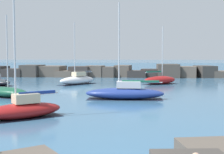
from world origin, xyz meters
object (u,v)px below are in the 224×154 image
at_px(sailboat_moored_7, 5,92).
at_px(sailboat_moored_8, 160,80).
at_px(sailboat_moored_6, 23,109).
at_px(sailboat_moored_0, 77,80).
at_px(sailboat_moored_4, 125,93).

bearing_deg(sailboat_moored_7, sailboat_moored_8, 42.96).
bearing_deg(sailboat_moored_6, sailboat_moored_8, 67.25).
distance_m(sailboat_moored_7, sailboat_moored_8, 23.05).
height_order(sailboat_moored_6, sailboat_moored_7, sailboat_moored_6).
bearing_deg(sailboat_moored_8, sailboat_moored_0, -173.84).
xyz_separation_m(sailboat_moored_0, sailboat_moored_6, (1.19, -24.87, -0.07)).
height_order(sailboat_moored_4, sailboat_moored_8, sailboat_moored_4).
height_order(sailboat_moored_0, sailboat_moored_6, sailboat_moored_6).
distance_m(sailboat_moored_4, sailboat_moored_6, 11.86).
bearing_deg(sailboat_moored_4, sailboat_moored_6, -123.52).
xyz_separation_m(sailboat_moored_0, sailboat_moored_8, (12.17, 1.31, -0.06)).
distance_m(sailboat_moored_4, sailboat_moored_8, 16.89).
bearing_deg(sailboat_moored_7, sailboat_moored_6, -60.66).
xyz_separation_m(sailboat_moored_0, sailboat_moored_4, (7.74, -14.99, -0.05)).
bearing_deg(sailboat_moored_4, sailboat_moored_8, 74.79).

